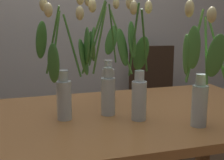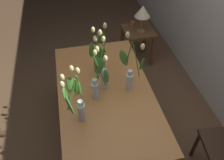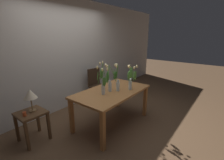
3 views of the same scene
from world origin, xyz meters
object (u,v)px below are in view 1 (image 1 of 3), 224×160
Objects in this scene: tulip_vase_1 at (202,77)px; dining_chair at (154,93)px; tulip_vase_0 at (62,76)px; tulip_vase_3 at (137,80)px; tulip_vase_2 at (106,68)px; tulip_vase_4 at (106,71)px; dining_table at (120,132)px.

tulip_vase_1 is 0.57× the size of dining_chair.
tulip_vase_0 reaches higher than dining_chair.
dining_chair is at bearing 48.87° from tulip_vase_0.
dining_chair is at bearing 62.20° from tulip_vase_3.
tulip_vase_2 reaches higher than dining_chair.
dining_table is at bearing 4.32° from tulip_vase_4.
tulip_vase_3 is at bearing -80.43° from tulip_vase_2.
tulip_vase_4 reaches higher than dining_chair.
dining_table is at bearing 132.83° from tulip_vase_1.
tulip_vase_3 is at bearing -117.80° from dining_chair.
dining_table is 0.32m from tulip_vase_4.
tulip_vase_0 is 0.37m from tulip_vase_2.
tulip_vase_3 is at bearing 135.58° from tulip_vase_1.
dining_table is 2.79× the size of tulip_vase_2.
tulip_vase_1 is at bearing -39.91° from tulip_vase_4.
tulip_vase_0 is 0.99× the size of tulip_vase_3.
dining_chair is (0.40, 1.36, -0.44)m from tulip_vase_1.
dining_table is at bearing 124.81° from tulip_vase_3.
dining_chair is (0.67, 1.07, -0.12)m from dining_table.
tulip_vase_4 is at bearing 148.93° from tulip_vase_3.
dining_table is at bearing 0.58° from tulip_vase_0.
tulip_vase_4 reaches higher than tulip_vase_2.
tulip_vase_1 is 0.29m from tulip_vase_3.
tulip_vase_3 is at bearing -13.40° from tulip_vase_0.
tulip_vase_2 is (0.28, 0.25, -0.02)m from tulip_vase_0.
dining_chair is (0.61, 1.16, -0.40)m from tulip_vase_3.
tulip_vase_1 is 0.43m from tulip_vase_4.
tulip_vase_1 reaches higher than dining_chair.
tulip_vase_4 is 0.62× the size of dining_chair.
tulip_vase_0 is (-0.27, -0.00, 0.30)m from dining_table.
tulip_vase_0 is at bearing 179.30° from tulip_vase_4.
tulip_vase_3 reaches higher than tulip_vase_0.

